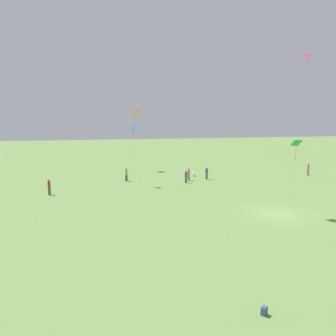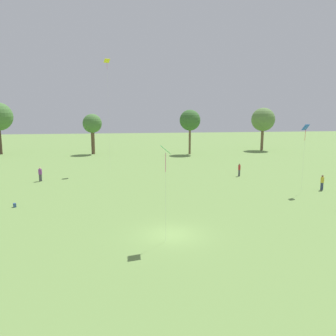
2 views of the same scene
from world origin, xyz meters
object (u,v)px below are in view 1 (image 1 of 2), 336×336
Objects in this scene: person_7 at (189,174)px; person_5 at (126,175)px; kite_3 at (296,146)px; dog_0 at (194,173)px; person_2 at (308,169)px; kite_5 at (136,113)px; kite_1 at (134,131)px; person_3 at (207,173)px; person_4 at (186,176)px; person_8 at (49,187)px; kite_0 at (307,61)px; picnic_bag_0 at (264,311)px.

person_5 is at bearing 172.51° from person_7.
kite_3 is 22.73m from dog_0.
person_5 is 1.97× the size of dog_0.
kite_5 is at bearing 166.78° from person_2.
person_5 is at bearing -144.82° from kite_1.
person_3 is 2.82m from person_7.
person_4 is 9.37m from kite_1.
kite_0 reaches higher than person_8.
kite_0 is at bearing -31.84° from person_5.
person_5 reaches higher than picnic_bag_0.
person_2 is 1.04× the size of person_8.
person_2 is 19.07m from person_7.
person_3 reaches higher than person_7.
picnic_bag_0 is at bearing -99.07° from person_7.
person_3 is 11.54m from person_5.
person_4 is 18.48m from kite_3.
kite_5 reaches higher than kite_3.
person_5 reaches higher than person_3.
dog_0 is 2.33× the size of picnic_bag_0.
person_3 is 1.01× the size of person_4.
person_7 is 3.69m from dog_0.
person_4 is 4.49× the size of picnic_bag_0.
person_4 is 0.26× the size of kite_3.
dog_0 reaches higher than picnic_bag_0.
dog_0 is (-2.73, 20.80, -17.95)m from kite_0.
picnic_bag_0 is at bearing 91.05° from dog_0.
kite_0 reaches higher than person_4.
kite_3 reaches higher than picnic_bag_0.
person_7 is 0.09× the size of kite_0.
kite_5 is (30.54, 9.39, 3.31)m from kite_3.
person_8 is (-6.44, 9.60, 0.02)m from person_5.
kite_5 is (16.67, -12.63, 8.65)m from person_8.
person_7 is at bearing 115.72° from kite_5.
person_5 is 13.75m from kite_5.
picnic_bag_0 is (-26.94, -11.47, -0.72)m from person_8.
kite_0 is (4.31, -31.27, 17.46)m from person_5.
picnic_bag_0 is at bearing 97.77° from kite_3.
person_5 is 0.23× the size of kite_1.
dog_0 is (4.57, -9.77, -6.65)m from kite_1.
kite_1 reaches higher than person_5.
kite_1 is (0.25, 7.04, 6.18)m from person_4.
person_4 is 30.70m from picnic_bag_0.
person_5 is 33.43m from picnic_bag_0.
person_5 is 24.40m from kite_3.
dog_0 is (21.88, 1.95, -5.85)m from kite_3.
dog_0 is (-8.66, -7.44, -9.16)m from kite_5.
person_3 is at bearing -169.73° from person_2.
kite_5 reaches higher than person_4.
picnic_bag_0 is (-30.38, -1.17, -6.87)m from kite_1.
person_3 is 4.19m from person_4.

